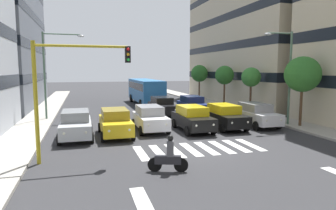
% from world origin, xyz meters
% --- Properties ---
extents(ground_plane, '(180.00, 180.00, 0.00)m').
position_xyz_m(ground_plane, '(0.00, 0.00, 0.00)').
color(ground_plane, '#2D2D30').
extents(sidewalk_right, '(2.55, 90.00, 0.15)m').
position_xyz_m(sidewalk_right, '(9.60, 0.00, 0.07)').
color(sidewalk_right, '#9E998E').
rests_on(sidewalk_right, ground_plane).
extents(building_left_block_0, '(9.47, 22.96, 17.46)m').
position_xyz_m(building_left_block_0, '(-15.59, -20.04, 8.73)').
color(building_left_block_0, beige).
rests_on(building_left_block_0, ground_plane).
extents(crosswalk_markings, '(6.75, 2.80, 0.01)m').
position_xyz_m(crosswalk_markings, '(0.00, 0.00, 0.00)').
color(crosswalk_markings, silver).
rests_on(crosswalk_markings, ground_plane).
extents(lane_arrow_1, '(0.50, 2.20, 0.01)m').
position_xyz_m(lane_arrow_1, '(4.16, 5.50, 0.00)').
color(lane_arrow_1, silver).
rests_on(lane_arrow_1, ground_plane).
extents(car_0, '(2.02, 4.44, 1.72)m').
position_xyz_m(car_0, '(-6.59, -4.96, 0.89)').
color(car_0, silver).
rests_on(car_0, ground_plane).
extents(car_1, '(2.02, 4.44, 1.72)m').
position_xyz_m(car_1, '(-3.92, -4.82, 0.89)').
color(car_1, black).
rests_on(car_1, ground_plane).
extents(car_2, '(2.02, 4.44, 1.72)m').
position_xyz_m(car_2, '(-1.35, -4.57, 0.89)').
color(car_2, black).
rests_on(car_2, ground_plane).
extents(car_3, '(2.02, 4.44, 1.72)m').
position_xyz_m(car_3, '(1.48, -5.48, 0.89)').
color(car_3, silver).
rests_on(car_3, ground_plane).
extents(car_4, '(2.02, 4.44, 1.72)m').
position_xyz_m(car_4, '(3.98, -4.40, 0.89)').
color(car_4, gold).
rests_on(car_4, ground_plane).
extents(car_5, '(2.02, 4.44, 1.72)m').
position_xyz_m(car_5, '(6.40, -4.35, 0.89)').
color(car_5, '#B2B7BC').
rests_on(car_5, ground_plane).
extents(car_row2_0, '(2.02, 4.44, 1.72)m').
position_xyz_m(car_row2_0, '(-4.11, -12.03, 0.89)').
color(car_row2_0, navy).
rests_on(car_row2_0, ground_plane).
extents(car_row2_1, '(2.02, 4.44, 1.72)m').
position_xyz_m(car_row2_1, '(-1.08, -11.81, 0.89)').
color(car_row2_1, black).
rests_on(car_row2_1, ground_plane).
extents(bus_behind_traffic, '(2.78, 10.50, 3.00)m').
position_xyz_m(bus_behind_traffic, '(-1.35, -20.93, 1.86)').
color(bus_behind_traffic, '#286BAD').
rests_on(bus_behind_traffic, ground_plane).
extents(motorcycle_with_rider, '(1.64, 0.65, 1.57)m').
position_xyz_m(motorcycle_with_rider, '(2.56, 3.08, 0.65)').
color(motorcycle_with_rider, black).
rests_on(motorcycle_with_rider, ground_plane).
extents(traffic_light_gantry, '(4.32, 0.36, 5.50)m').
position_xyz_m(traffic_light_gantry, '(6.70, 0.47, 3.70)').
color(traffic_light_gantry, '#AD991E').
rests_on(traffic_light_gantry, ground_plane).
extents(street_lamp_left, '(2.37, 0.28, 6.85)m').
position_xyz_m(street_lamp_left, '(-8.56, -4.32, 4.30)').
color(street_lamp_left, '#4C6B56').
rests_on(street_lamp_left, sidewalk_left).
extents(street_lamp_right, '(3.33, 0.28, 7.14)m').
position_xyz_m(street_lamp_right, '(8.36, -11.94, 4.56)').
color(street_lamp_right, '#4C6B56').
rests_on(street_lamp_right, sidewalk_right).
extents(street_tree_0, '(2.56, 2.56, 5.03)m').
position_xyz_m(street_tree_0, '(-9.36, -3.50, 3.89)').
color(street_tree_0, '#513823').
rests_on(street_tree_0, sidewalk_left).
extents(street_tree_1, '(1.84, 1.84, 4.29)m').
position_xyz_m(street_tree_1, '(-9.53, -10.66, 3.48)').
color(street_tree_1, '#513823').
rests_on(street_tree_1, sidewalk_left).
extents(street_tree_2, '(2.11, 2.11, 4.52)m').
position_xyz_m(street_tree_2, '(-9.49, -16.18, 3.58)').
color(street_tree_2, '#513823').
rests_on(street_tree_2, sidewalk_left).
extents(street_tree_3, '(2.33, 2.33, 4.71)m').
position_xyz_m(street_tree_3, '(-9.63, -24.13, 3.67)').
color(street_tree_3, '#513823').
rests_on(street_tree_3, sidewalk_left).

